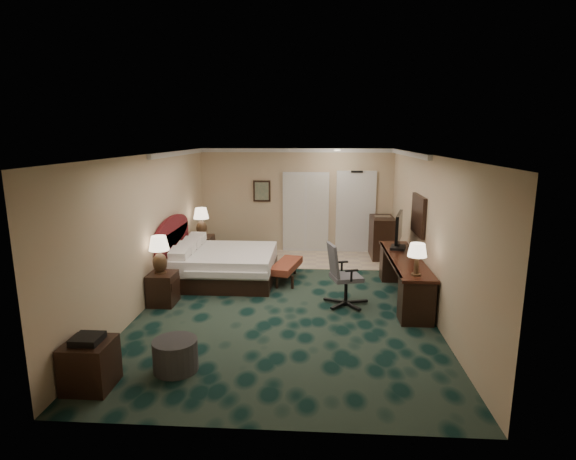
# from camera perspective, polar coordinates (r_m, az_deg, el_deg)

# --- Properties ---
(floor) EXTENTS (5.00, 7.50, 0.00)m
(floor) POSITION_cam_1_polar(r_m,az_deg,el_deg) (8.47, -0.16, -8.99)
(floor) COLOR black
(floor) RESTS_ON ground
(ceiling) EXTENTS (5.00, 7.50, 0.00)m
(ceiling) POSITION_cam_1_polar(r_m,az_deg,el_deg) (7.92, -0.17, 9.57)
(ceiling) COLOR silver
(ceiling) RESTS_ON wall_back
(wall_back) EXTENTS (5.00, 0.00, 2.70)m
(wall_back) POSITION_cam_1_polar(r_m,az_deg,el_deg) (11.78, 1.06, 3.75)
(wall_back) COLOR #BCB092
(wall_back) RESTS_ON ground
(wall_front) EXTENTS (5.00, 0.00, 2.70)m
(wall_front) POSITION_cam_1_polar(r_m,az_deg,el_deg) (4.51, -3.39, -9.95)
(wall_front) COLOR #BCB092
(wall_front) RESTS_ON ground
(wall_left) EXTENTS (0.00, 7.50, 2.70)m
(wall_left) POSITION_cam_1_polar(r_m,az_deg,el_deg) (8.62, -16.98, 0.19)
(wall_left) COLOR #BCB092
(wall_left) RESTS_ON ground
(wall_right) EXTENTS (0.00, 7.50, 2.70)m
(wall_right) POSITION_cam_1_polar(r_m,az_deg,el_deg) (8.31, 17.31, -0.26)
(wall_right) COLOR #BCB092
(wall_right) RESTS_ON ground
(crown_molding) EXTENTS (5.00, 7.50, 0.10)m
(crown_molding) POSITION_cam_1_polar(r_m,az_deg,el_deg) (7.92, -0.17, 9.21)
(crown_molding) COLOR silver
(crown_molding) RESTS_ON wall_back
(tile_patch) EXTENTS (3.20, 1.70, 0.01)m
(tile_patch) POSITION_cam_1_polar(r_m,az_deg,el_deg) (11.22, 5.44, -3.74)
(tile_patch) COLOR beige
(tile_patch) RESTS_ON ground
(headboard) EXTENTS (0.12, 2.00, 1.40)m
(headboard) POSITION_cam_1_polar(r_m,az_deg,el_deg) (9.66, -14.35, -2.38)
(headboard) COLOR #4A0A08
(headboard) RESTS_ON ground
(entry_door) EXTENTS (1.02, 0.06, 2.18)m
(entry_door) POSITION_cam_1_polar(r_m,az_deg,el_deg) (11.83, 8.57, 2.18)
(entry_door) COLOR silver
(entry_door) RESTS_ON ground
(closet_doors) EXTENTS (1.20, 0.06, 2.10)m
(closet_doors) POSITION_cam_1_polar(r_m,az_deg,el_deg) (11.78, 2.26, 2.27)
(closet_doors) COLOR silver
(closet_doors) RESTS_ON ground
(wall_art) EXTENTS (0.45, 0.06, 0.55)m
(wall_art) POSITION_cam_1_polar(r_m,az_deg,el_deg) (11.78, -3.34, 4.96)
(wall_art) COLOR #3F5F50
(wall_art) RESTS_ON wall_back
(wall_mirror) EXTENTS (0.05, 0.95, 0.75)m
(wall_mirror) POSITION_cam_1_polar(r_m,az_deg,el_deg) (8.84, 16.24, 1.84)
(wall_mirror) COLOR white
(wall_mirror) RESTS_ON wall_right
(bed) EXTENTS (2.05, 1.90, 0.65)m
(bed) POSITION_cam_1_polar(r_m,az_deg,el_deg) (9.61, -7.95, -4.51)
(bed) COLOR white
(bed) RESTS_ON ground
(nightstand_near) EXTENTS (0.47, 0.54, 0.58)m
(nightstand_near) POSITION_cam_1_polar(r_m,az_deg,el_deg) (8.55, -15.61, -7.18)
(nightstand_near) COLOR black
(nightstand_near) RESTS_ON ground
(nightstand_far) EXTENTS (0.52, 0.59, 0.65)m
(nightstand_far) POSITION_cam_1_polar(r_m,az_deg,el_deg) (11.06, -10.86, -2.43)
(nightstand_far) COLOR black
(nightstand_far) RESTS_ON ground
(lamp_near) EXTENTS (0.37, 0.37, 0.69)m
(lamp_near) POSITION_cam_1_polar(r_m,az_deg,el_deg) (8.39, -16.00, -3.03)
(lamp_near) COLOR black
(lamp_near) RESTS_ON nightstand_near
(lamp_far) EXTENTS (0.47, 0.47, 0.69)m
(lamp_far) POSITION_cam_1_polar(r_m,az_deg,el_deg) (10.93, -10.95, 1.00)
(lamp_far) COLOR black
(lamp_far) RESTS_ON nightstand_far
(bed_bench) EXTENTS (0.66, 1.25, 0.40)m
(bed_bench) POSITION_cam_1_polar(r_m,az_deg,el_deg) (9.54, -0.22, -5.29)
(bed_bench) COLOR brown
(bed_bench) RESTS_ON ground
(ottoman) EXTENTS (0.65, 0.65, 0.42)m
(ottoman) POSITION_cam_1_polar(r_m,az_deg,el_deg) (6.27, -14.09, -15.15)
(ottoman) COLOR #2A2A2D
(ottoman) RESTS_ON ground
(side_table) EXTENTS (0.55, 0.55, 0.59)m
(side_table) POSITION_cam_1_polar(r_m,az_deg,el_deg) (6.18, -23.85, -15.38)
(side_table) COLOR black
(side_table) RESTS_ON ground
(desk) EXTENTS (0.59, 2.73, 0.79)m
(desk) POSITION_cam_1_polar(r_m,az_deg,el_deg) (8.77, 14.46, -5.93)
(desk) COLOR black
(desk) RESTS_ON ground
(tv) EXTENTS (0.31, 0.92, 0.73)m
(tv) POSITION_cam_1_polar(r_m,az_deg,el_deg) (9.24, 13.87, -0.13)
(tv) COLOR black
(tv) RESTS_ON desk
(desk_lamp) EXTENTS (0.39, 0.39, 0.54)m
(desk_lamp) POSITION_cam_1_polar(r_m,az_deg,el_deg) (7.58, 16.04, -3.59)
(desk_lamp) COLOR black
(desk_lamp) RESTS_ON desk
(desk_chair) EXTENTS (0.81, 0.78, 1.15)m
(desk_chair) POSITION_cam_1_polar(r_m,az_deg,el_deg) (8.17, 7.42, -5.62)
(desk_chair) COLOR #4C4B59
(desk_chair) RESTS_ON ground
(minibar) EXTENTS (0.54, 0.98, 1.03)m
(minibar) POSITION_cam_1_polar(r_m,az_deg,el_deg) (11.50, 11.82, -0.93)
(minibar) COLOR black
(minibar) RESTS_ON ground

